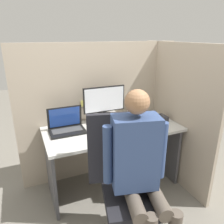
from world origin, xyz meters
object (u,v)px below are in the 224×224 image
object	(u,v)px
monitor	(104,101)
person	(140,168)
office_chair	(124,180)
coffee_mug	(131,114)
carrot_toy	(126,130)
laptop	(67,127)
stapler	(164,117)
paper_box	(105,118)

from	to	relation	value
monitor	person	world-z (taller)	person
office_chair	coffee_mug	world-z (taller)	office_chair
carrot_toy	office_chair	size ratio (longest dim) A/B	0.13
laptop	person	xyz separation A→B (m)	(0.34, -0.92, -0.01)
monitor	office_chair	bearing A→B (deg)	-100.44
laptop	carrot_toy	xyz separation A→B (m)	(0.55, -0.26, -0.03)
stapler	carrot_toy	bearing A→B (deg)	-166.55
coffee_mug	person	bearing A→B (deg)	-114.22
paper_box	carrot_toy	distance (m)	0.36
coffee_mug	monitor	bearing A→B (deg)	174.85
person	monitor	bearing A→B (deg)	83.60
stapler	coffee_mug	world-z (taller)	coffee_mug
monitor	carrot_toy	xyz separation A→B (m)	(0.10, -0.35, -0.23)
laptop	stapler	bearing A→B (deg)	-6.19
paper_box	office_chair	xyz separation A→B (m)	(-0.15, -0.84, -0.22)
carrot_toy	person	bearing A→B (deg)	-107.73
monitor	carrot_toy	world-z (taller)	monitor
stapler	person	size ratio (longest dim) A/B	0.11
monitor	paper_box	bearing A→B (deg)	-90.00
coffee_mug	stapler	bearing A→B (deg)	-27.93
stapler	carrot_toy	xyz separation A→B (m)	(-0.57, -0.14, -0.00)
monitor	stapler	xyz separation A→B (m)	(0.67, -0.21, -0.23)
paper_box	laptop	bearing A→B (deg)	-169.39
paper_box	carrot_toy	size ratio (longest dim) A/B	2.28
carrot_toy	coffee_mug	distance (m)	0.39
monitor	carrot_toy	bearing A→B (deg)	-74.06
laptop	carrot_toy	distance (m)	0.61
person	coffee_mug	xyz separation A→B (m)	(0.44, 0.98, 0.02)
office_chair	person	size ratio (longest dim) A/B	0.82
paper_box	coffee_mug	world-z (taller)	coffee_mug
paper_box	coffee_mug	distance (m)	0.33
stapler	office_chair	size ratio (longest dim) A/B	0.14
carrot_toy	coffee_mug	bearing A→B (deg)	54.17
office_chair	person	distance (m)	0.28
carrot_toy	coffee_mug	xyz separation A→B (m)	(0.23, 0.32, 0.03)
office_chair	laptop	bearing A→B (deg)	111.75
stapler	coffee_mug	size ratio (longest dim) A/B	1.36
paper_box	coffee_mug	xyz separation A→B (m)	(0.33, -0.03, 0.01)
stapler	person	distance (m)	1.12
stapler	person	bearing A→B (deg)	-134.35
paper_box	stapler	distance (m)	0.70
monitor	office_chair	xyz separation A→B (m)	(-0.15, -0.84, -0.44)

